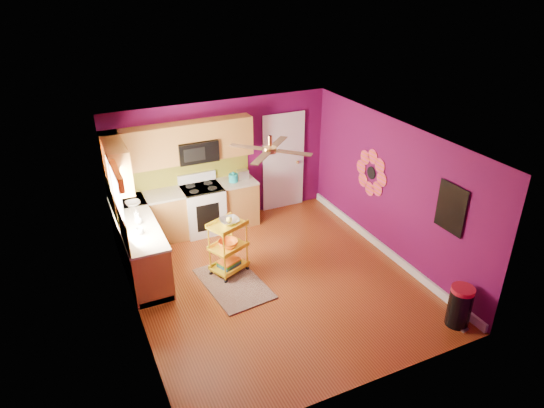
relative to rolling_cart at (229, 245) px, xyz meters
name	(u,v)px	position (x,y,z in m)	size (l,w,h in m)	color
ground	(275,281)	(0.60, -0.57, -0.55)	(5.00, 5.00, 0.00)	maroon
room_envelope	(277,193)	(0.63, -0.57, 1.08)	(4.54, 5.04, 2.52)	#5C0A44
lower_cabinets	(168,227)	(-0.74, 1.25, -0.11)	(2.81, 2.31, 0.94)	#996329
electric_range	(203,209)	(0.05, 1.60, -0.06)	(0.76, 0.66, 1.13)	white
upper_cabinetry	(161,151)	(-0.64, 1.60, 1.25)	(2.80, 2.30, 1.26)	#996329
left_window	(115,187)	(-1.61, 0.48, 1.19)	(0.08, 1.35, 1.08)	white
panel_door	(283,163)	(1.96, 1.90, 0.48)	(0.95, 0.11, 2.15)	white
right_wall_art	(405,188)	(2.83, -0.91, 0.90)	(0.04, 2.74, 1.04)	black
ceiling_fan	(270,149)	(0.60, -0.37, 1.74)	(1.01, 1.01, 0.26)	#BF8C3F
shag_rug	(234,283)	(-0.07, -0.35, -0.54)	(0.88, 1.43, 0.02)	black
rolling_cart	(229,245)	(0.00, 0.00, 0.00)	(0.71, 0.63, 1.07)	yellow
trash_can	(460,306)	(2.58, -2.68, -0.22)	(0.40, 0.41, 0.65)	black
teal_kettle	(233,178)	(0.71, 1.60, 0.48)	(0.18, 0.18, 0.21)	#169EAA
toaster	(243,174)	(0.94, 1.67, 0.48)	(0.22, 0.15, 0.18)	beige
soap_bottle_a	(136,214)	(-1.32, 0.83, 0.48)	(0.08, 0.08, 0.18)	#EA3F72
soap_bottle_b	(138,219)	(-1.32, 0.66, 0.48)	(0.13, 0.13, 0.17)	white
counter_dish	(133,203)	(-1.28, 1.40, 0.42)	(0.26, 0.26, 0.06)	white
counter_cup	(140,231)	(-1.37, 0.31, 0.44)	(0.13, 0.13, 0.10)	white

